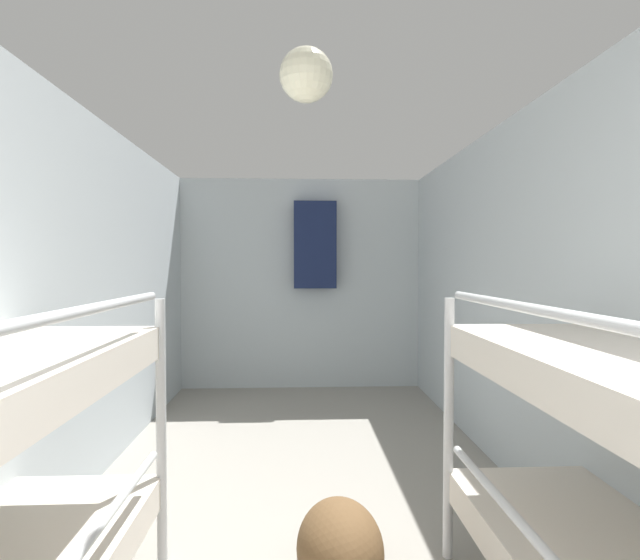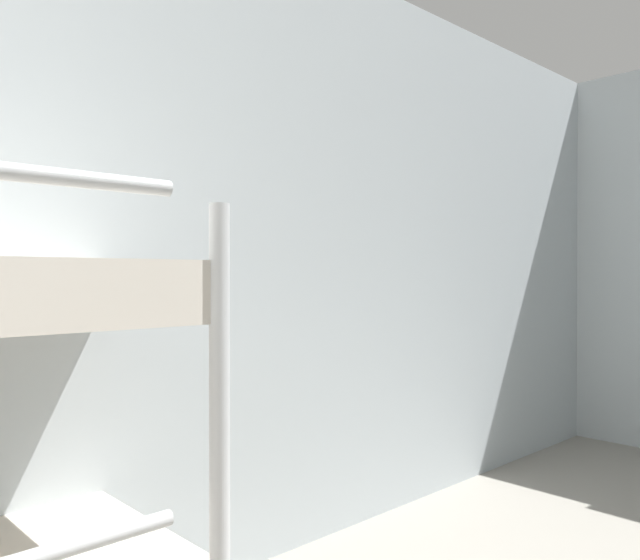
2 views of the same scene
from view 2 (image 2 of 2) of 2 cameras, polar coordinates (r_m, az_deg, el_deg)
The scene contains 1 object.
wall_left at distance 2.08m, azimuth -11.36°, elevation 3.04°, with size 0.06×5.64×2.22m.
Camera 2 is at (0.47, 1.66, 1.02)m, focal length 35.00 mm.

